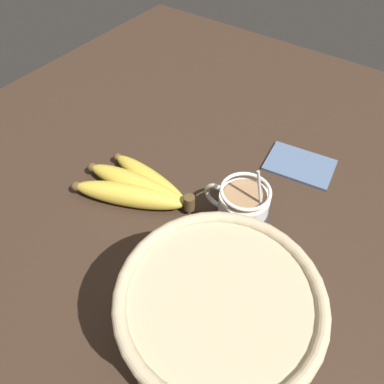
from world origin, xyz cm
name	(u,v)px	position (x,y,z in cm)	size (l,w,h in cm)	color
table	(215,211)	(0.00, 0.00, 1.91)	(132.87, 132.87, 3.82)	#332319
coffee_mug	(242,211)	(-6.15, 1.40, 7.95)	(12.39, 8.66, 14.59)	white
banana_bunch	(137,187)	(13.59, 6.33, 5.91)	(23.40, 14.53, 4.42)	#4C381E
woven_basket	(217,323)	(-14.18, 22.16, 12.46)	(23.68, 23.68, 16.50)	tan
napkin	(300,165)	(-8.52, -18.89, 4.12)	(14.52, 11.08, 0.60)	slate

